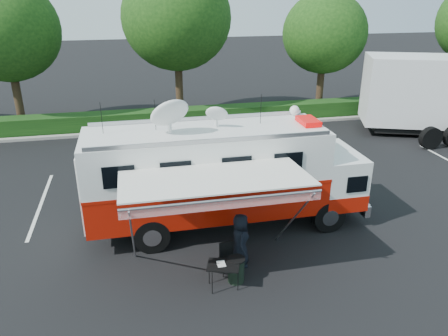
# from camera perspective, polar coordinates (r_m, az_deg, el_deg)

# --- Properties ---
(ground_plane) EXTENTS (120.00, 120.00, 0.00)m
(ground_plane) POSITION_cam_1_polar(r_m,az_deg,el_deg) (15.08, 0.41, -7.40)
(ground_plane) COLOR black
(ground_plane) RESTS_ON ground
(back_border) EXTENTS (60.00, 6.14, 8.87)m
(back_border) POSITION_cam_1_polar(r_m,az_deg,el_deg) (26.09, -3.50, 16.94)
(back_border) COLOR #9E998E
(back_border) RESTS_ON ground_plane
(stall_lines) EXTENTS (24.12, 5.50, 0.01)m
(stall_lines) POSITION_cam_1_polar(r_m,az_deg,el_deg) (17.62, -3.33, -2.79)
(stall_lines) COLOR silver
(stall_lines) RESTS_ON ground_plane
(command_truck) EXTENTS (9.12, 2.51, 4.38)m
(command_truck) POSITION_cam_1_polar(r_m,az_deg,el_deg) (14.23, 0.12, -0.87)
(command_truck) COLOR black
(command_truck) RESTS_ON ground_plane
(awning) EXTENTS (4.98, 2.58, 3.01)m
(awning) POSITION_cam_1_polar(r_m,az_deg,el_deg) (11.36, -1.08, -1.95)
(awning) COLOR silver
(awning) RESTS_ON ground_plane
(person) EXTENTS (0.62, 0.86, 1.64)m
(person) POSITION_cam_1_polar(r_m,az_deg,el_deg) (13.14, 2.08, -12.43)
(person) COLOR black
(person) RESTS_ON ground_plane
(folding_table) EXTENTS (0.99, 0.83, 0.72)m
(folding_table) POSITION_cam_1_polar(r_m,az_deg,el_deg) (11.88, -0.09, -12.70)
(folding_table) COLOR black
(folding_table) RESTS_ON ground_plane
(folding_chair) EXTENTS (0.50, 0.52, 0.90)m
(folding_chair) POSITION_cam_1_polar(r_m,az_deg,el_deg) (12.57, 0.41, -11.30)
(folding_chair) COLOR black
(folding_chair) RESTS_ON ground_plane
(trash_bin) EXTENTS (0.49, 0.49, 0.74)m
(trash_bin) POSITION_cam_1_polar(r_m,az_deg,el_deg) (12.27, 1.59, -13.14)
(trash_bin) COLOR black
(trash_bin) RESTS_ON ground_plane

